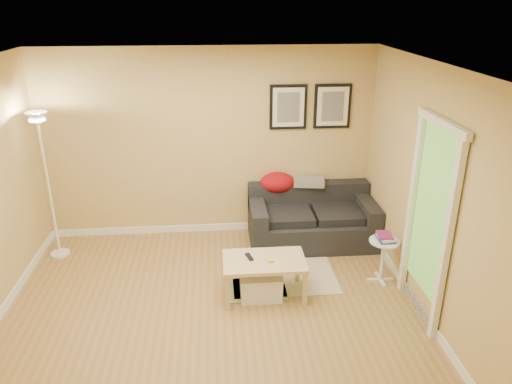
# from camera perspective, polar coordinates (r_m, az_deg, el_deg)

# --- Properties ---
(floor) EXTENTS (4.50, 4.50, 0.00)m
(floor) POSITION_cam_1_polar(r_m,az_deg,el_deg) (5.41, -5.18, -14.00)
(floor) COLOR olive
(floor) RESTS_ON ground
(ceiling) EXTENTS (4.50, 4.50, 0.00)m
(ceiling) POSITION_cam_1_polar(r_m,az_deg,el_deg) (4.42, -6.37, 14.39)
(ceiling) COLOR white
(ceiling) RESTS_ON wall_back
(wall_back) EXTENTS (4.50, 0.00, 4.50)m
(wall_back) POSITION_cam_1_polar(r_m,az_deg,el_deg) (6.65, -5.62, 5.58)
(wall_back) COLOR tan
(wall_back) RESTS_ON ground
(wall_front) EXTENTS (4.50, 0.00, 4.50)m
(wall_front) POSITION_cam_1_polar(r_m,az_deg,el_deg) (3.04, -5.93, -16.43)
(wall_front) COLOR tan
(wall_front) RESTS_ON ground
(wall_right) EXTENTS (0.00, 4.00, 4.00)m
(wall_right) POSITION_cam_1_polar(r_m,az_deg,el_deg) (5.23, 19.75, -0.36)
(wall_right) COLOR tan
(wall_right) RESTS_ON ground
(baseboard_back) EXTENTS (4.50, 0.02, 0.10)m
(baseboard_back) POSITION_cam_1_polar(r_m,az_deg,el_deg) (7.10, -5.24, -4.16)
(baseboard_back) COLOR white
(baseboard_back) RESTS_ON ground
(baseboard_right) EXTENTS (0.02, 4.00, 0.10)m
(baseboard_right) POSITION_cam_1_polar(r_m,az_deg,el_deg) (5.80, 18.05, -11.85)
(baseboard_right) COLOR white
(baseboard_right) RESTS_ON ground
(sofa) EXTENTS (1.70, 0.90, 0.75)m
(sofa) POSITION_cam_1_polar(r_m,az_deg,el_deg) (6.67, 6.62, -2.94)
(sofa) COLOR black
(sofa) RESTS_ON ground
(red_throw) EXTENTS (0.48, 0.36, 0.28)m
(red_throw) POSITION_cam_1_polar(r_m,az_deg,el_deg) (6.74, 2.52, 1.13)
(red_throw) COLOR maroon
(red_throw) RESTS_ON sofa
(plaid_throw) EXTENTS (0.45, 0.32, 0.10)m
(plaid_throw) POSITION_cam_1_polar(r_m,az_deg,el_deg) (6.78, 6.23, 1.25)
(plaid_throw) COLOR tan
(plaid_throw) RESTS_ON sofa
(framed_print_left) EXTENTS (0.50, 0.04, 0.60)m
(framed_print_left) POSITION_cam_1_polar(r_m,az_deg,el_deg) (6.57, 3.81, 9.94)
(framed_print_left) COLOR black
(framed_print_left) RESTS_ON wall_back
(framed_print_right) EXTENTS (0.50, 0.04, 0.60)m
(framed_print_right) POSITION_cam_1_polar(r_m,az_deg,el_deg) (6.69, 8.98, 9.94)
(framed_print_right) COLOR black
(framed_print_right) RESTS_ON wall_back
(area_rug) EXTENTS (1.25, 0.85, 0.01)m
(area_rug) POSITION_cam_1_polar(r_m,az_deg,el_deg) (5.99, 3.30, -9.94)
(area_rug) COLOR beige
(area_rug) RESTS_ON ground
(green_runner) EXTENTS (0.70, 0.50, 0.01)m
(green_runner) POSITION_cam_1_polar(r_m,az_deg,el_deg) (5.75, -0.03, -11.39)
(green_runner) COLOR #668C4C
(green_runner) RESTS_ON ground
(coffee_table) EXTENTS (1.05, 0.83, 0.46)m
(coffee_table) POSITION_cam_1_polar(r_m,az_deg,el_deg) (5.55, 0.96, -10.01)
(coffee_table) COLOR #D9BD84
(coffee_table) RESTS_ON ground
(remote_control) EXTENTS (0.09, 0.17, 0.02)m
(remote_control) POSITION_cam_1_polar(r_m,az_deg,el_deg) (5.47, -0.80, -7.63)
(remote_control) COLOR black
(remote_control) RESTS_ON coffee_table
(tape_roll) EXTENTS (0.07, 0.07, 0.03)m
(tape_roll) POSITION_cam_1_polar(r_m,az_deg,el_deg) (5.39, 1.69, -8.07)
(tape_roll) COLOR yellow
(tape_roll) RESTS_ON coffee_table
(storage_bin) EXTENTS (0.48, 0.35, 0.29)m
(storage_bin) POSITION_cam_1_polar(r_m,az_deg,el_deg) (5.57, 0.57, -10.93)
(storage_bin) COLOR white
(storage_bin) RESTS_ON ground
(side_table) EXTENTS (0.35, 0.35, 0.54)m
(side_table) POSITION_cam_1_polar(r_m,az_deg,el_deg) (5.98, 14.62, -7.82)
(side_table) COLOR white
(side_table) RESTS_ON ground
(book_stack) EXTENTS (0.25, 0.29, 0.08)m
(book_stack) POSITION_cam_1_polar(r_m,az_deg,el_deg) (5.86, 14.97, -5.12)
(book_stack) COLOR navy
(book_stack) RESTS_ON side_table
(floor_lamp) EXTENTS (0.25, 0.25, 1.92)m
(floor_lamp) POSITION_cam_1_polar(r_m,az_deg,el_deg) (6.60, -23.13, 0.11)
(floor_lamp) COLOR white
(floor_lamp) RESTS_ON ground
(doorway) EXTENTS (0.12, 1.01, 2.13)m
(doorway) POSITION_cam_1_polar(r_m,az_deg,el_deg) (5.19, 19.51, -3.81)
(doorway) COLOR white
(doorway) RESTS_ON ground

